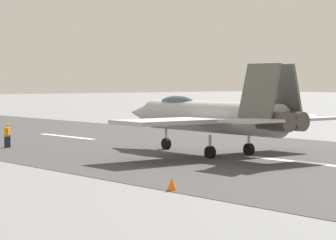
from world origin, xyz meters
TOP-DOWN VIEW (x-y plane):
  - ground_plane at (0.00, 0.00)m, footprint 400.00×400.00m
  - runway_strip at (-0.02, 0.00)m, footprint 240.00×26.00m
  - fighter_jet at (5.57, 0.95)m, footprint 16.25×14.56m
  - crew_person at (18.10, 8.60)m, footprint 0.51×0.54m
  - marker_cone_near at (-4.86, 12.71)m, footprint 0.44×0.44m

SIDE VIEW (x-z plane):
  - ground_plane at x=0.00m, z-range 0.00..0.00m
  - runway_strip at x=-0.02m, z-range 0.00..0.02m
  - marker_cone_near at x=-4.86m, z-range 0.00..0.55m
  - crew_person at x=18.10m, z-range 0.00..1.68m
  - fighter_jet at x=5.57m, z-range -0.37..5.28m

